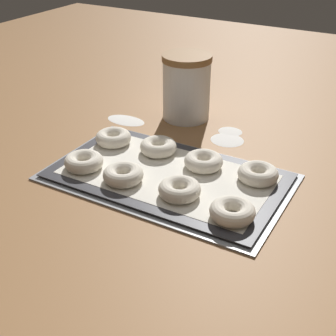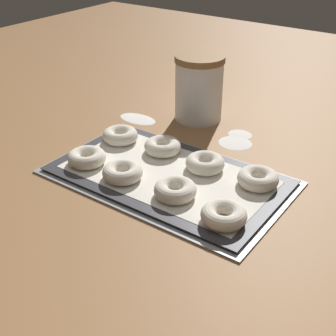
{
  "view_description": "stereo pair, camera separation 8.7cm",
  "coord_description": "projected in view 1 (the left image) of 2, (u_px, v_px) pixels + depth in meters",
  "views": [
    {
      "loc": [
        0.42,
        -0.75,
        0.51
      ],
      "look_at": [
        0.0,
        -0.02,
        0.03
      ],
      "focal_mm": 50.0,
      "sensor_mm": 36.0,
      "label": 1
    },
    {
      "loc": [
        0.49,
        -0.71,
        0.51
      ],
      "look_at": [
        0.0,
        -0.02,
        0.03
      ],
      "focal_mm": 50.0,
      "sensor_mm": 36.0,
      "label": 2
    }
  ],
  "objects": [
    {
      "name": "bagel_back_far_left",
      "position": [
        113.0,
        138.0,
        1.1
      ],
      "size": [
        0.08,
        0.08,
        0.03
      ],
      "color": "silver",
      "rests_on": "baking_mat"
    },
    {
      "name": "flour_canister",
      "position": [
        186.0,
        87.0,
        1.22
      ],
      "size": [
        0.13,
        0.13,
        0.17
      ],
      "color": "white",
      "rests_on": "ground_plane"
    },
    {
      "name": "flour_patch_side",
      "position": [
        126.0,
        120.0,
        1.25
      ],
      "size": [
        0.11,
        0.06,
        0.0
      ],
      "color": "white",
      "rests_on": "ground_plane"
    },
    {
      "name": "baking_tray",
      "position": [
        168.0,
        177.0,
        0.99
      ],
      "size": [
        0.5,
        0.3,
        0.01
      ],
      "color": "#93969B",
      "rests_on": "ground_plane"
    },
    {
      "name": "bagel_front_mid_right",
      "position": [
        180.0,
        189.0,
        0.91
      ],
      "size": [
        0.08,
        0.08,
        0.03
      ],
      "color": "silver",
      "rests_on": "baking_mat"
    },
    {
      "name": "flour_patch_near",
      "position": [
        230.0,
        131.0,
        1.19
      ],
      "size": [
        0.06,
        0.06,
        0.0
      ],
      "color": "white",
      "rests_on": "ground_plane"
    },
    {
      "name": "bagel_back_mid_left",
      "position": [
        158.0,
        147.0,
        1.06
      ],
      "size": [
        0.08,
        0.08,
        0.03
      ],
      "color": "silver",
      "rests_on": "baking_mat"
    },
    {
      "name": "bagel_front_far_left",
      "position": [
        84.0,
        162.0,
        1.0
      ],
      "size": [
        0.08,
        0.08,
        0.03
      ],
      "color": "silver",
      "rests_on": "baking_mat"
    },
    {
      "name": "baking_mat",
      "position": [
        168.0,
        175.0,
        0.99
      ],
      "size": [
        0.48,
        0.28,
        0.0
      ],
      "color": "#333338",
      "rests_on": "baking_tray"
    },
    {
      "name": "ground_plane",
      "position": [
        172.0,
        175.0,
        1.0
      ],
      "size": [
        2.8,
        2.8,
        0.0
      ],
      "primitive_type": "plane",
      "color": "olive"
    },
    {
      "name": "bagel_front_far_right",
      "position": [
        232.0,
        211.0,
        0.84
      ],
      "size": [
        0.08,
        0.08,
        0.03
      ],
      "color": "silver",
      "rests_on": "baking_mat"
    },
    {
      "name": "bagel_front_mid_left",
      "position": [
        123.0,
        175.0,
        0.95
      ],
      "size": [
        0.08,
        0.08,
        0.03
      ],
      "color": "silver",
      "rests_on": "baking_mat"
    },
    {
      "name": "bagel_back_far_right",
      "position": [
        258.0,
        174.0,
        0.96
      ],
      "size": [
        0.08,
        0.08,
        0.03
      ],
      "color": "silver",
      "rests_on": "baking_mat"
    },
    {
      "name": "bagel_back_mid_right",
      "position": [
        204.0,
        161.0,
        1.0
      ],
      "size": [
        0.08,
        0.08,
        0.03
      ],
      "color": "silver",
      "rests_on": "baking_mat"
    },
    {
      "name": "flour_patch_far",
      "position": [
        227.0,
        140.0,
        1.15
      ],
      "size": [
        0.08,
        0.08,
        0.0
      ],
      "color": "white",
      "rests_on": "ground_plane"
    }
  ]
}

